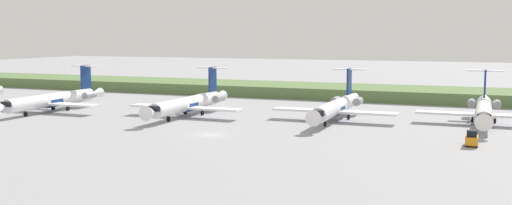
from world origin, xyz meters
TOP-DOWN VIEW (x-y plane):
  - ground_plane at (0.00, 30.00)m, footprint 500.00×500.00m
  - grass_berm at (0.00, 62.70)m, footprint 320.00×20.00m
  - regional_jet_second at (-42.20, 13.58)m, footprint 22.81×31.00m
  - regional_jet_third at (-13.21, 17.88)m, footprint 22.81×31.00m
  - regional_jet_fourth at (14.66, 22.82)m, footprint 22.81×31.00m
  - regional_jet_fifth at (39.94, 27.81)m, footprint 22.81×31.00m
  - baggage_tug at (38.43, 5.21)m, footprint 1.72×3.20m

SIDE VIEW (x-z plane):
  - ground_plane at x=0.00m, z-range 0.00..0.00m
  - baggage_tug at x=38.43m, z-range -0.15..2.15m
  - grass_berm at x=0.00m, z-range 0.00..2.79m
  - regional_jet_second at x=-42.20m, z-range -1.96..7.04m
  - regional_jet_third at x=-13.21m, z-range -1.96..7.04m
  - regional_jet_fourth at x=14.66m, z-range -1.96..7.04m
  - regional_jet_fifth at x=39.94m, z-range -1.96..7.04m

